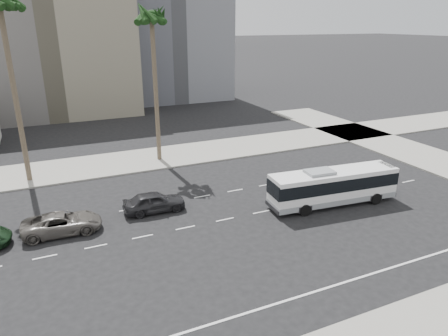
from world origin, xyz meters
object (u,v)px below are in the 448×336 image
car_a (154,202)px  car_b (62,223)px  city_bus (333,186)px  palm_near (152,20)px

car_a → car_b: 6.53m
city_bus → palm_near: 21.99m
city_bus → palm_near: bearing=125.8°
city_bus → car_b: bearing=174.3°
palm_near → car_a: bearing=-107.5°
car_a → car_b: size_ratio=0.89×
city_bus → car_b: size_ratio=2.03×
car_a → palm_near: 17.55m
car_a → palm_near: bearing=-14.7°
car_a → palm_near: size_ratio=0.30×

